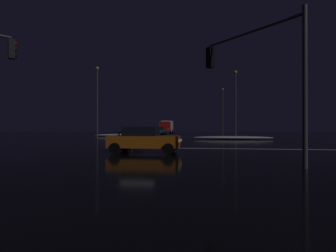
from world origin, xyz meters
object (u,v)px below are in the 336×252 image
object	(u,v)px
sedan_green	(156,131)
streetlamp_right_far	(223,108)
sedan_gray	(141,132)
traffic_signal_se	(256,65)
sedan_blue	(160,131)
streetlamp_left_near	(97,97)
box_truck	(167,126)
sedan_silver	(148,132)
sedan_black	(132,133)
streetlamp_right_near	(235,99)
sedan_orange_crossing	(144,139)

from	to	relation	value
sedan_green	streetlamp_right_far	bearing A→B (deg)	8.70
sedan_gray	traffic_signal_se	size ratio (longest dim) A/B	0.71
sedan_blue	streetlamp_left_near	bearing A→B (deg)	-104.93
sedan_gray	box_truck	xyz separation A→B (m)	(0.30, 25.34, 0.91)
sedan_blue	box_truck	world-z (taller)	box_truck
sedan_blue	traffic_signal_se	size ratio (longest dim) A/B	0.71
sedan_silver	streetlamp_right_far	distance (m)	15.83
sedan_black	streetlamp_left_near	xyz separation A→B (m)	(-5.68, 3.48, 4.72)
streetlamp_left_near	streetlamp_right_near	size ratio (longest dim) A/B	1.12
streetlamp_left_near	streetlamp_right_near	world-z (taller)	streetlamp_left_near
sedan_black	traffic_signal_se	world-z (taller)	traffic_signal_se
box_truck	streetlamp_right_far	bearing A→B (deg)	-42.96
sedan_black	box_truck	xyz separation A→B (m)	(0.18, 30.81, 0.91)
sedan_gray	box_truck	size ratio (longest dim) A/B	0.52
streetlamp_right_near	sedan_black	bearing A→B (deg)	-164.27
sedan_gray	sedan_blue	xyz separation A→B (m)	(-0.17, 18.17, 0.00)
sedan_green	box_truck	size ratio (longest dim) A/B	0.52
sedan_silver	sedan_orange_crossing	size ratio (longest dim) A/B	1.00
sedan_green	sedan_black	bearing A→B (deg)	-89.33
sedan_green	box_truck	distance (m)	13.29
streetlamp_right_far	streetlamp_left_near	size ratio (longest dim) A/B	0.93
streetlamp_left_near	streetlamp_right_near	bearing A→B (deg)	0.00
sedan_orange_crossing	sedan_blue	bearing A→B (deg)	97.32
streetlamp_right_far	sedan_orange_crossing	bearing A→B (deg)	-103.48
sedan_silver	streetlamp_right_near	distance (m)	15.29
sedan_gray	traffic_signal_se	xyz separation A→B (m)	(10.33, -22.38, 3.43)
traffic_signal_se	streetlamp_right_near	world-z (taller)	streetlamp_right_near
sedan_black	sedan_blue	world-z (taller)	same
streetlamp_left_near	sedan_orange_crossing	bearing A→B (deg)	-59.02
sedan_black	traffic_signal_se	size ratio (longest dim) A/B	0.71
sedan_silver	traffic_signal_se	size ratio (longest dim) A/B	0.71
sedan_gray	sedan_blue	world-z (taller)	same
streetlamp_right_far	streetlamp_left_near	xyz separation A→B (m)	(-18.02, -16.00, 0.37)
sedan_gray	sedan_orange_crossing	bearing A→B (deg)	-76.34
sedan_gray	sedan_green	xyz separation A→B (m)	(-0.08, 12.09, 0.00)
sedan_silver	sedan_blue	bearing A→B (deg)	90.05
sedan_silver	sedan_blue	world-z (taller)	same
streetlamp_right_near	sedan_blue	bearing A→B (deg)	122.09
traffic_signal_se	sedan_green	bearing A→B (deg)	106.81
streetlamp_left_near	sedan_green	bearing A→B (deg)	68.77
sedan_green	sedan_blue	world-z (taller)	same
sedan_black	sedan_silver	xyz separation A→B (m)	(-0.29, 11.00, 0.00)
box_truck	streetlamp_right_far	xyz separation A→B (m)	(12.17, -11.33, 3.44)
sedan_blue	streetlamp_right_far	xyz separation A→B (m)	(12.65, -4.17, 4.35)
sedan_black	streetlamp_right_near	world-z (taller)	streetlamp_right_near
sedan_green	sedan_blue	bearing A→B (deg)	90.86
sedan_green	sedan_orange_crossing	bearing A→B (deg)	-81.42
sedan_blue	sedan_orange_crossing	bearing A→B (deg)	-82.68
streetlamp_right_far	sedan_gray	bearing A→B (deg)	-131.68
sedan_gray	streetlamp_left_near	xyz separation A→B (m)	(-5.55, -1.99, 4.72)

